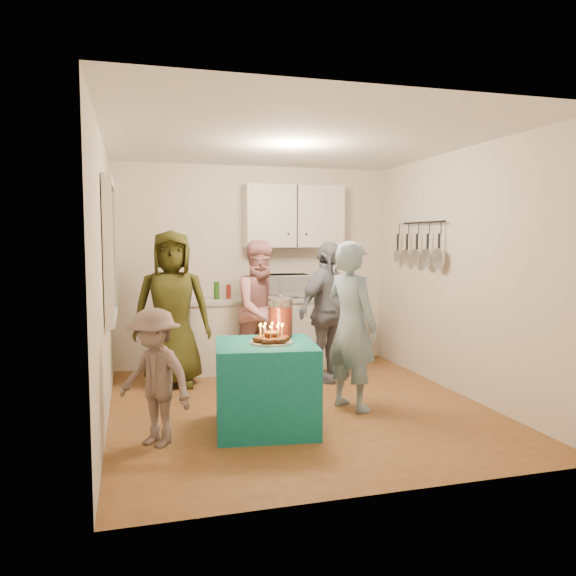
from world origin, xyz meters
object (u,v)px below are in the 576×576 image
object	(u,v)px
punch_jar	(280,318)
man_birthday	(351,326)
woman_back_left	(172,309)
woman_back_right	(327,311)
counter	(275,334)
child_near_left	(155,377)
party_table	(266,386)
microwave	(287,286)
woman_back_center	(263,310)

from	to	relation	value
punch_jar	man_birthday	size ratio (longest dim) A/B	0.21
woman_back_left	woman_back_right	xyz separation A→B (m)	(1.76, -0.23, -0.06)
counter	punch_jar	distance (m)	2.11
punch_jar	child_near_left	xyz separation A→B (m)	(-1.15, -0.41, -0.37)
counter	child_near_left	distance (m)	2.89
party_table	microwave	bearing A→B (deg)	70.10
punch_jar	party_table	bearing A→B (deg)	-128.48
man_birthday	woman_back_right	size ratio (longest dim) A/B	1.01
counter	punch_jar	size ratio (longest dim) A/B	6.47
woman_back_left	child_near_left	world-z (taller)	woman_back_left
microwave	child_near_left	xyz separation A→B (m)	(-1.76, -2.40, -0.50)
child_near_left	woman_back_right	bearing A→B (deg)	84.43
punch_jar	woman_back_left	distance (m)	1.68
woman_back_right	punch_jar	bearing A→B (deg)	-160.94
punch_jar	woman_back_left	size ratio (longest dim) A/B	0.19
woman_back_center	child_near_left	bearing A→B (deg)	-140.56
counter	woman_back_right	world-z (taller)	woman_back_right
woman_back_right	child_near_left	xyz separation A→B (m)	(-2.02, -1.60, -0.26)
man_birthday	woman_back_left	xyz separation A→B (m)	(-1.61, 1.34, 0.06)
woman_back_center	child_near_left	size ratio (longest dim) A/B	1.47
microwave	punch_jar	world-z (taller)	microwave
man_birthday	child_near_left	world-z (taller)	man_birthday
party_table	punch_jar	size ratio (longest dim) A/B	2.50
counter	man_birthday	size ratio (longest dim) A/B	1.34
party_table	punch_jar	bearing A→B (deg)	51.52
punch_jar	child_near_left	world-z (taller)	child_near_left
microwave	woman_back_right	size ratio (longest dim) A/B	0.33
counter	child_near_left	world-z (taller)	child_near_left
party_table	woman_back_center	distance (m)	1.83
microwave	woman_back_center	distance (m)	0.72
microwave	party_table	world-z (taller)	microwave
woman_back_center	punch_jar	bearing A→B (deg)	-112.29
woman_back_center	child_near_left	distance (m)	2.32
party_table	woman_back_left	xyz separation A→B (m)	(-0.68, 1.68, 0.50)
counter	woman_back_right	xyz separation A→B (m)	(0.42, -0.81, 0.38)
counter	punch_jar	world-z (taller)	punch_jar
party_table	woman_back_center	size ratio (longest dim) A/B	0.52
counter	microwave	xyz separation A→B (m)	(0.16, 0.00, 0.63)
woman_back_left	woman_back_center	distance (m)	1.06
microwave	child_near_left	distance (m)	3.02
man_birthday	child_near_left	distance (m)	1.96
woman_back_center	woman_back_right	xyz separation A→B (m)	(0.70, -0.28, -0.01)
woman_back_center	man_birthday	bearing A→B (deg)	-83.69
man_birthday	woman_back_center	xyz separation A→B (m)	(-0.56, 1.39, 0.00)
punch_jar	woman_back_center	size ratio (longest dim) A/B	0.21
counter	woman_back_center	bearing A→B (deg)	-117.85
microwave	man_birthday	distance (m)	1.93
woman_back_right	microwave	bearing A→B (deg)	73.42
microwave	woman_back_right	xyz separation A→B (m)	(0.26, -0.81, -0.24)
microwave	woman_back_left	world-z (taller)	woman_back_left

